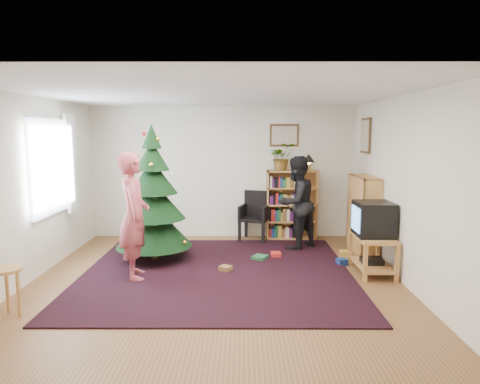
{
  "coord_description": "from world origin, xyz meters",
  "views": [
    {
      "loc": [
        0.35,
        -5.64,
        2.0
      ],
      "look_at": [
        0.32,
        0.83,
        1.1
      ],
      "focal_mm": 32.0,
      "sensor_mm": 36.0,
      "label": 1
    }
  ],
  "objects_px": {
    "tv_stand": "(372,251)",
    "crt_tv": "(373,219)",
    "stool": "(6,279)",
    "person_standing": "(134,216)",
    "bookshelf_right": "(363,215)",
    "person_by_chair": "(296,203)",
    "picture_back": "(284,135)",
    "picture_right": "(366,136)",
    "table_lamp": "(309,159)",
    "potted_plant": "(282,157)",
    "christmas_tree": "(153,204)",
    "bookshelf_back": "(292,204)",
    "armchair": "(254,214)"
  },
  "relations": [
    {
      "from": "crt_tv",
      "to": "table_lamp",
      "type": "bearing_deg",
      "value": 107.0
    },
    {
      "from": "crt_tv",
      "to": "person_by_chair",
      "type": "xyz_separation_m",
      "value": [
        -0.93,
        1.3,
        0.01
      ]
    },
    {
      "from": "bookshelf_right",
      "to": "person_standing",
      "type": "xyz_separation_m",
      "value": [
        -3.46,
        -1.15,
        0.21
      ]
    },
    {
      "from": "picture_back",
      "to": "tv_stand",
      "type": "distance_m",
      "value": 2.91
    },
    {
      "from": "picture_right",
      "to": "bookshelf_back",
      "type": "bearing_deg",
      "value": 153.4
    },
    {
      "from": "table_lamp",
      "to": "bookshelf_back",
      "type": "bearing_deg",
      "value": 180.0
    },
    {
      "from": "picture_right",
      "to": "crt_tv",
      "type": "xyz_separation_m",
      "value": [
        -0.26,
        -1.44,
        -1.16
      ]
    },
    {
      "from": "picture_back",
      "to": "tv_stand",
      "type": "relative_size",
      "value": 0.63
    },
    {
      "from": "picture_right",
      "to": "christmas_tree",
      "type": "height_order",
      "value": "picture_right"
    },
    {
      "from": "potted_plant",
      "to": "tv_stand",
      "type": "bearing_deg",
      "value": -61.04
    },
    {
      "from": "christmas_tree",
      "to": "person_standing",
      "type": "distance_m",
      "value": 0.84
    },
    {
      "from": "picture_right",
      "to": "bookshelf_back",
      "type": "distance_m",
      "value": 1.84
    },
    {
      "from": "bookshelf_right",
      "to": "person_standing",
      "type": "height_order",
      "value": "person_standing"
    },
    {
      "from": "christmas_tree",
      "to": "person_by_chair",
      "type": "xyz_separation_m",
      "value": [
        2.31,
        0.7,
        -0.09
      ]
    },
    {
      "from": "stool",
      "to": "potted_plant",
      "type": "xyz_separation_m",
      "value": [
        3.3,
        3.54,
        1.13
      ]
    },
    {
      "from": "picture_back",
      "to": "bookshelf_back",
      "type": "distance_m",
      "value": 1.3
    },
    {
      "from": "christmas_tree",
      "to": "crt_tv",
      "type": "height_order",
      "value": "christmas_tree"
    },
    {
      "from": "bookshelf_back",
      "to": "person_by_chair",
      "type": "xyz_separation_m",
      "value": [
        -0.01,
        -0.72,
        0.14
      ]
    },
    {
      "from": "christmas_tree",
      "to": "tv_stand",
      "type": "xyz_separation_m",
      "value": [
        3.25,
        -0.61,
        -0.57
      ]
    },
    {
      "from": "crt_tv",
      "to": "bookshelf_right",
      "type": "bearing_deg",
      "value": 82.47
    },
    {
      "from": "armchair",
      "to": "table_lamp",
      "type": "relative_size",
      "value": 2.96
    },
    {
      "from": "person_standing",
      "to": "person_by_chair",
      "type": "distance_m",
      "value": 2.86
    },
    {
      "from": "stool",
      "to": "potted_plant",
      "type": "bearing_deg",
      "value": 47.01
    },
    {
      "from": "bookshelf_right",
      "to": "person_by_chair",
      "type": "distance_m",
      "value": 1.13
    },
    {
      "from": "picture_right",
      "to": "armchair",
      "type": "height_order",
      "value": "picture_right"
    },
    {
      "from": "crt_tv",
      "to": "table_lamp",
      "type": "height_order",
      "value": "table_lamp"
    },
    {
      "from": "potted_plant",
      "to": "table_lamp",
      "type": "height_order",
      "value": "potted_plant"
    },
    {
      "from": "bookshelf_back",
      "to": "bookshelf_right",
      "type": "bearing_deg",
      "value": -46.53
    },
    {
      "from": "tv_stand",
      "to": "crt_tv",
      "type": "bearing_deg",
      "value": 180.0
    },
    {
      "from": "christmas_tree",
      "to": "stool",
      "type": "bearing_deg",
      "value": -119.0
    },
    {
      "from": "picture_right",
      "to": "tv_stand",
      "type": "height_order",
      "value": "picture_right"
    },
    {
      "from": "crt_tv",
      "to": "armchair",
      "type": "bearing_deg",
      "value": 129.9
    },
    {
      "from": "picture_right",
      "to": "tv_stand",
      "type": "xyz_separation_m",
      "value": [
        -0.26,
        -1.44,
        -1.63
      ]
    },
    {
      "from": "crt_tv",
      "to": "bookshelf_back",
      "type": "bearing_deg",
      "value": 114.4
    },
    {
      "from": "bookshelf_right",
      "to": "table_lamp",
      "type": "distance_m",
      "value": 1.57
    },
    {
      "from": "stool",
      "to": "person_standing",
      "type": "distance_m",
      "value": 1.73
    },
    {
      "from": "stool",
      "to": "person_standing",
      "type": "xyz_separation_m",
      "value": [
        1.08,
        1.28,
        0.45
      ]
    },
    {
      "from": "bookshelf_right",
      "to": "table_lamp",
      "type": "height_order",
      "value": "table_lamp"
    },
    {
      "from": "picture_right",
      "to": "christmas_tree",
      "type": "bearing_deg",
      "value": -166.64
    },
    {
      "from": "person_by_chair",
      "to": "picture_right",
      "type": "bearing_deg",
      "value": 145.65
    },
    {
      "from": "person_by_chair",
      "to": "table_lamp",
      "type": "bearing_deg",
      "value": -153.98
    },
    {
      "from": "picture_back",
      "to": "stool",
      "type": "bearing_deg",
      "value": -132.38
    },
    {
      "from": "picture_back",
      "to": "picture_right",
      "type": "bearing_deg",
      "value": -28.69
    },
    {
      "from": "picture_right",
      "to": "person_by_chair",
      "type": "distance_m",
      "value": 1.66
    },
    {
      "from": "picture_right",
      "to": "picture_back",
      "type": "bearing_deg",
      "value": 151.31
    },
    {
      "from": "picture_right",
      "to": "table_lamp",
      "type": "xyz_separation_m",
      "value": [
        -0.88,
        0.59,
        -0.44
      ]
    },
    {
      "from": "picture_back",
      "to": "person_standing",
      "type": "bearing_deg",
      "value": -133.58
    },
    {
      "from": "christmas_tree",
      "to": "armchair",
      "type": "height_order",
      "value": "christmas_tree"
    },
    {
      "from": "christmas_tree",
      "to": "picture_right",
      "type": "bearing_deg",
      "value": 13.36
    },
    {
      "from": "picture_right",
      "to": "potted_plant",
      "type": "distance_m",
      "value": 1.55
    }
  ]
}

